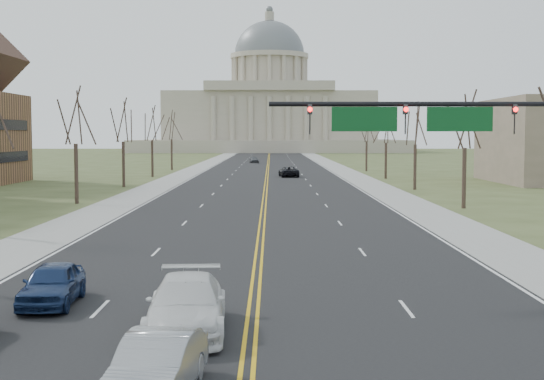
{
  "coord_description": "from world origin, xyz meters",
  "views": [
    {
      "loc": [
        0.58,
        -14.32,
        5.67
      ],
      "look_at": [
        0.62,
        22.33,
        3.0
      ],
      "focal_mm": 50.0,
      "sensor_mm": 36.0,
      "label": 1
    }
  ],
  "objects_px": {
    "signal_mast": "(458,132)",
    "car_sb_outer_second": "(52,284)",
    "car_sb_inner_lead": "(157,367)",
    "car_far_sb": "(254,159)",
    "car_far_nb": "(289,172)",
    "car_sb_inner_second": "(187,305)"
  },
  "relations": [
    {
      "from": "signal_mast",
      "to": "car_sb_outer_second",
      "type": "distance_m",
      "value": 15.31
    },
    {
      "from": "signal_mast",
      "to": "car_sb_inner_lead",
      "type": "xyz_separation_m",
      "value": [
        -9.32,
        -11.92,
        -5.06
      ]
    },
    {
      "from": "car_sb_inner_lead",
      "to": "car_far_sb",
      "type": "distance_m",
      "value": 137.46
    },
    {
      "from": "car_sb_inner_lead",
      "to": "car_far_nb",
      "type": "xyz_separation_m",
      "value": [
        4.84,
        86.33,
        0.02
      ]
    },
    {
      "from": "car_sb_inner_lead",
      "to": "car_sb_outer_second",
      "type": "xyz_separation_m",
      "value": [
        -4.84,
        9.02,
        0.02
      ]
    },
    {
      "from": "car_far_nb",
      "to": "car_sb_inner_second",
      "type": "bearing_deg",
      "value": 80.81
    },
    {
      "from": "signal_mast",
      "to": "car_sb_outer_second",
      "type": "relative_size",
      "value": 2.93
    },
    {
      "from": "car_sb_inner_second",
      "to": "car_far_nb",
      "type": "distance_m",
      "value": 80.97
    },
    {
      "from": "car_sb_outer_second",
      "to": "car_far_sb",
      "type": "relative_size",
      "value": 1.03
    },
    {
      "from": "signal_mast",
      "to": "car_far_sb",
      "type": "height_order",
      "value": "signal_mast"
    },
    {
      "from": "signal_mast",
      "to": "car_far_sb",
      "type": "relative_size",
      "value": 3.01
    },
    {
      "from": "signal_mast",
      "to": "car_far_sb",
      "type": "bearing_deg",
      "value": 94.7
    },
    {
      "from": "car_sb_inner_second",
      "to": "car_far_sb",
      "type": "relative_size",
      "value": 1.35
    },
    {
      "from": "car_sb_inner_lead",
      "to": "car_far_nb",
      "type": "distance_m",
      "value": 86.47
    },
    {
      "from": "car_sb_outer_second",
      "to": "car_far_sb",
      "type": "xyz_separation_m",
      "value": [
        3.84,
        128.44,
        -0.02
      ]
    },
    {
      "from": "car_sb_inner_lead",
      "to": "car_sb_inner_second",
      "type": "bearing_deg",
      "value": 95.9
    },
    {
      "from": "car_far_nb",
      "to": "car_sb_outer_second",
      "type": "bearing_deg",
      "value": 77.07
    },
    {
      "from": "car_sb_inner_lead",
      "to": "car_sb_inner_second",
      "type": "height_order",
      "value": "car_sb_inner_second"
    },
    {
      "from": "signal_mast",
      "to": "car_sb_inner_second",
      "type": "xyz_separation_m",
      "value": [
        -9.29,
        -6.42,
        -4.96
      ]
    },
    {
      "from": "signal_mast",
      "to": "car_sb_inner_second",
      "type": "relative_size",
      "value": 2.23
    },
    {
      "from": "car_sb_inner_second",
      "to": "car_far_nb",
      "type": "bearing_deg",
      "value": 83.56
    },
    {
      "from": "car_sb_inner_lead",
      "to": "car_sb_outer_second",
      "type": "bearing_deg",
      "value": 124.47
    }
  ]
}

